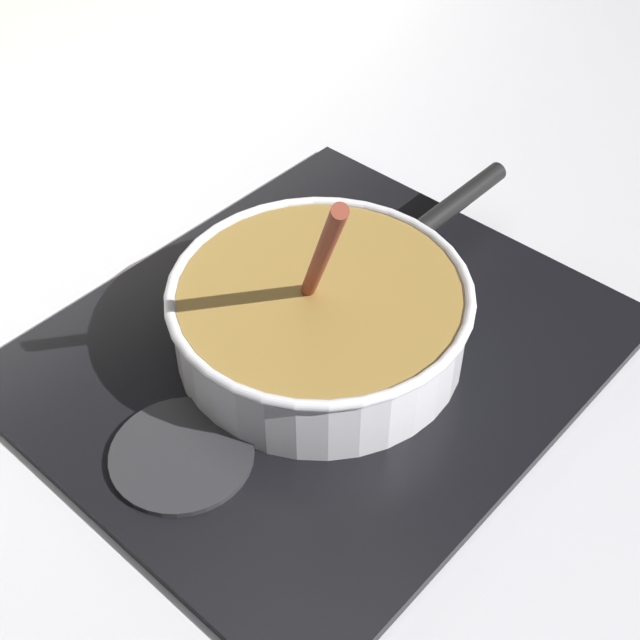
{
  "coord_description": "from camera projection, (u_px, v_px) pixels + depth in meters",
  "views": [
    {
      "loc": [
        -0.39,
        -0.34,
        0.66
      ],
      "look_at": [
        0.08,
        0.09,
        0.05
      ],
      "focal_mm": 50.03,
      "sensor_mm": 36.0,
      "label": 1
    }
  ],
  "objects": [
    {
      "name": "cooking_pan",
      "position": [
        321.0,
        316.0,
        0.88
      ],
      "size": [
        0.46,
        0.3,
        0.27
      ],
      "color": "silver",
      "rests_on": "hob_plate"
    },
    {
      "name": "hob_plate",
      "position": [
        320.0,
        351.0,
        0.91
      ],
      "size": [
        0.56,
        0.48,
        0.01
      ],
      "primitive_type": "cube",
      "color": "black",
      "rests_on": "ground"
    },
    {
      "name": "spare_burner",
      "position": [
        182.0,
        454.0,
        0.81
      ],
      "size": [
        0.13,
        0.13,
        0.01
      ],
      "primitive_type": "cylinder",
      "color": "#262628",
      "rests_on": "hob_plate"
    },
    {
      "name": "burner_ring",
      "position": [
        320.0,
        344.0,
        0.9
      ],
      "size": [
        0.2,
        0.2,
        0.01
      ],
      "primitive_type": "torus",
      "color": "#592D0C",
      "rests_on": "hob_plate"
    },
    {
      "name": "ground",
      "position": [
        334.0,
        458.0,
        0.85
      ],
      "size": [
        2.4,
        1.6,
        0.04
      ],
      "primitive_type": "cube",
      "color": "#B7B7BC"
    }
  ]
}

